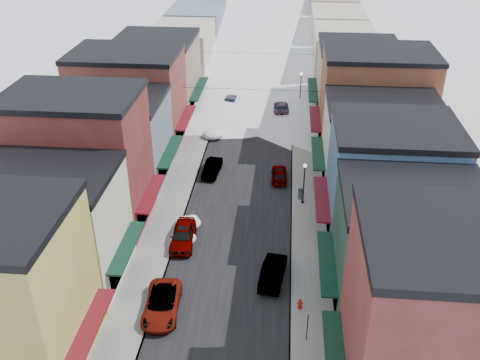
% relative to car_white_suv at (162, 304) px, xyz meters
% --- Properties ---
extents(road, '(10.00, 160.00, 0.01)m').
position_rel_car_white_suv_xyz_m(road, '(4.30, 50.84, -0.74)').
color(road, black).
rests_on(road, ground).
extents(sidewalk_left, '(3.20, 160.00, 0.15)m').
position_rel_car_white_suv_xyz_m(sidewalk_left, '(-2.30, 50.84, -0.67)').
color(sidewalk_left, gray).
rests_on(sidewalk_left, ground).
extents(sidewalk_right, '(3.20, 160.00, 0.15)m').
position_rel_car_white_suv_xyz_m(sidewalk_right, '(10.90, 50.84, -0.67)').
color(sidewalk_right, gray).
rests_on(sidewalk_right, ground).
extents(curb_left, '(0.10, 160.00, 0.15)m').
position_rel_car_white_suv_xyz_m(curb_left, '(-0.75, 50.84, -0.67)').
color(curb_left, slate).
rests_on(curb_left, ground).
extents(curb_right, '(0.10, 160.00, 0.15)m').
position_rel_car_white_suv_xyz_m(curb_right, '(9.35, 50.84, -0.67)').
color(curb_right, slate).
rests_on(curb_right, ground).
extents(bldg_l_cream, '(11.30, 8.20, 9.50)m').
position_rel_car_white_suv_xyz_m(bldg_l_cream, '(-8.89, 3.34, 4.02)').
color(bldg_l_cream, beige).
rests_on(bldg_l_cream, ground).
extents(bldg_l_brick_near, '(12.30, 8.20, 12.50)m').
position_rel_car_white_suv_xyz_m(bldg_l_brick_near, '(-9.39, 11.34, 5.52)').
color(bldg_l_brick_near, maroon).
rests_on(bldg_l_brick_near, ground).
extents(bldg_l_grayblue, '(11.30, 9.20, 9.00)m').
position_rel_car_white_suv_xyz_m(bldg_l_grayblue, '(-8.89, 19.84, 3.77)').
color(bldg_l_grayblue, slate).
rests_on(bldg_l_grayblue, ground).
extents(bldg_l_brick_far, '(13.30, 9.20, 11.00)m').
position_rel_car_white_suv_xyz_m(bldg_l_brick_far, '(-9.89, 28.84, 4.77)').
color(bldg_l_brick_far, brown).
rests_on(bldg_l_brick_far, ground).
extents(bldg_l_tan, '(11.30, 11.20, 10.00)m').
position_rel_car_white_suv_xyz_m(bldg_l_tan, '(-8.89, 38.84, 4.27)').
color(bldg_l_tan, '#8A765B').
rests_on(bldg_l_tan, ground).
extents(bldg_r_brick_near, '(12.30, 9.20, 12.50)m').
position_rel_car_white_suv_xyz_m(bldg_r_brick_near, '(17.99, -6.16, 5.52)').
color(bldg_r_brick_near, maroon).
rests_on(bldg_r_brick_near, ground).
extents(bldg_r_green, '(11.30, 9.20, 9.50)m').
position_rel_car_white_suv_xyz_m(bldg_r_green, '(17.49, 2.84, 4.02)').
color(bldg_r_green, '#1C3A2E').
rests_on(bldg_r_green, ground).
extents(bldg_r_blue, '(11.30, 9.20, 10.50)m').
position_rel_car_white_suv_xyz_m(bldg_r_blue, '(17.49, 11.84, 4.52)').
color(bldg_r_blue, '#3A5D84').
rests_on(bldg_r_blue, ground).
extents(bldg_r_cream, '(12.30, 9.20, 9.00)m').
position_rel_car_white_suv_xyz_m(bldg_r_cream, '(17.99, 20.84, 3.77)').
color(bldg_r_cream, beige).
rests_on(bldg_r_cream, ground).
extents(bldg_r_brick_far, '(13.30, 9.20, 11.50)m').
position_rel_car_white_suv_xyz_m(bldg_r_brick_far, '(18.49, 29.84, 5.02)').
color(bldg_r_brick_far, brown).
rests_on(bldg_r_brick_far, ground).
extents(bldg_r_tan, '(11.30, 11.20, 9.50)m').
position_rel_car_white_suv_xyz_m(bldg_r_tan, '(17.49, 39.84, 4.02)').
color(bldg_r_tan, '#A08569').
rests_on(bldg_r_tan, ground).
extents(distant_blocks, '(34.00, 55.00, 8.00)m').
position_rel_car_white_suv_xyz_m(distant_blocks, '(4.30, 73.84, 3.26)').
color(distant_blocks, gray).
rests_on(distant_blocks, ground).
extents(overhead_cables, '(16.40, 15.04, 0.04)m').
position_rel_car_white_suv_xyz_m(overhead_cables, '(4.30, 38.34, 5.46)').
color(overhead_cables, black).
rests_on(overhead_cables, ground).
extents(car_white_suv, '(2.81, 5.49, 1.48)m').
position_rel_car_white_suv_xyz_m(car_white_suv, '(0.00, 0.00, 0.00)').
color(car_white_suv, silver).
rests_on(car_white_suv, ground).
extents(car_silver_sedan, '(2.16, 4.98, 1.67)m').
position_rel_car_white_suv_xyz_m(car_silver_sedan, '(0.00, 8.51, 0.10)').
color(car_silver_sedan, '#979A9F').
rests_on(car_silver_sedan, ground).
extents(car_dark_hatch, '(1.85, 4.37, 1.40)m').
position_rel_car_white_suv_xyz_m(car_dark_hatch, '(0.80, 21.23, -0.04)').
color(car_dark_hatch, black).
rests_on(car_dark_hatch, ground).
extents(car_silver_wagon, '(2.95, 5.87, 1.64)m').
position_rel_car_white_suv_xyz_m(car_silver_wagon, '(0.76, 39.98, 0.08)').
color(car_silver_wagon, gray).
rests_on(car_silver_wagon, ground).
extents(car_green_sedan, '(2.25, 4.93, 1.57)m').
position_rel_car_white_suv_xyz_m(car_green_sedan, '(7.93, 4.38, 0.04)').
color(car_green_sedan, black).
rests_on(car_green_sedan, ground).
extents(car_gray_suv, '(1.76, 4.10, 1.38)m').
position_rel_car_white_suv_xyz_m(car_gray_suv, '(8.02, 20.60, -0.05)').
color(car_gray_suv, '#92949A').
rests_on(car_gray_suv, ground).
extents(car_black_sedan, '(2.53, 5.67, 1.62)m').
position_rel_car_white_suv_xyz_m(car_black_sedan, '(7.80, 39.04, 0.07)').
color(car_black_sedan, black).
rests_on(car_black_sedan, ground).
extents(car_lane_silver, '(1.92, 4.53, 1.53)m').
position_rel_car_white_suv_xyz_m(car_lane_silver, '(2.10, 48.44, 0.02)').
color(car_lane_silver, '#A2A6AA').
rests_on(car_lane_silver, ground).
extents(car_lane_white, '(2.57, 5.01, 1.36)m').
position_rel_car_white_suv_xyz_m(car_lane_white, '(5.51, 65.09, -0.06)').
color(car_lane_white, silver).
rests_on(car_lane_white, ground).
extents(fire_hydrant, '(0.47, 0.36, 0.81)m').
position_rel_car_white_suv_xyz_m(fire_hydrant, '(10.04, 1.16, -0.22)').
color(fire_hydrant, '#B71609').
rests_on(fire_hydrant, sidewalk_right).
extents(parking_sign, '(0.12, 0.30, 2.27)m').
position_rel_car_white_suv_xyz_m(parking_sign, '(10.47, -1.94, 0.74)').
color(parking_sign, black).
rests_on(parking_sign, sidewalk_right).
extents(trash_can, '(0.58, 0.58, 0.98)m').
position_rel_car_white_suv_xyz_m(trash_can, '(10.24, 16.74, -0.09)').
color(trash_can, '#5B5E60').
rests_on(trash_can, sidewalk_right).
extents(streetlamp_near, '(0.35, 0.35, 4.25)m').
position_rel_car_white_suv_xyz_m(streetlamp_near, '(10.43, 15.96, 2.09)').
color(streetlamp_near, black).
rests_on(streetlamp_near, sidewalk_right).
extents(streetlamp_far, '(0.41, 0.41, 4.94)m').
position_rel_car_white_suv_xyz_m(streetlamp_far, '(10.30, 41.18, 2.52)').
color(streetlamp_far, black).
rests_on(streetlamp_far, sidewalk_right).
extents(snow_pile_near, '(2.23, 2.57, 0.94)m').
position_rel_car_white_suv_xyz_m(snow_pile_near, '(0.02, 8.72, -0.29)').
color(snow_pile_near, white).
rests_on(snow_pile_near, ground).
extents(snow_pile_mid, '(2.34, 2.64, 0.99)m').
position_rel_car_white_suv_xyz_m(snow_pile_mid, '(0.02, 11.04, -0.27)').
color(snow_pile_mid, white).
rests_on(snow_pile_mid, ground).
extents(snow_pile_far, '(2.59, 2.79, 1.09)m').
position_rel_car_white_suv_xyz_m(snow_pile_far, '(-0.30, 30.22, -0.22)').
color(snow_pile_far, white).
rests_on(snow_pile_far, ground).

